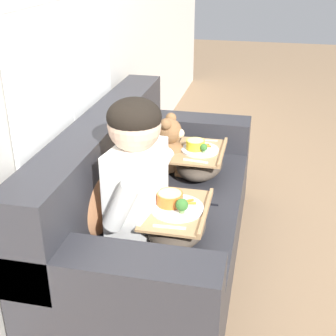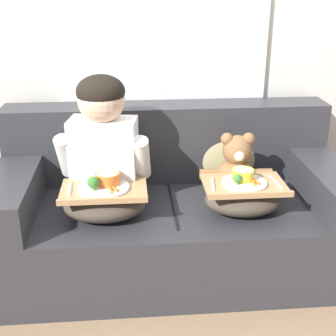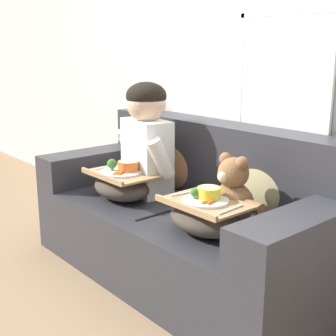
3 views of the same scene
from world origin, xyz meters
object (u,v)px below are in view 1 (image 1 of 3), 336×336
object	(u,v)px
couch	(149,212)
lap_tray_child	(177,222)
child_figure	(136,164)
teddy_bear	(169,149)
throw_pillow_behind_child	(93,195)
throw_pillow_behind_teddy	(134,141)
lap_tray_teddy	(199,161)

from	to	relation	value
couch	lap_tray_child	size ratio (longest dim) A/B	4.39
child_figure	teddy_bear	distance (m)	0.72
child_figure	lap_tray_child	bearing A→B (deg)	-89.82
couch	teddy_bear	size ratio (longest dim) A/B	4.69
throw_pillow_behind_child	teddy_bear	size ratio (longest dim) A/B	1.03
couch	throw_pillow_behind_teddy	world-z (taller)	couch
child_figure	couch	bearing A→B (deg)	6.22
teddy_bear	lap_tray_child	distance (m)	0.72
teddy_bear	lap_tray_child	bearing A→B (deg)	-165.05
couch	teddy_bear	distance (m)	0.42
couch	teddy_bear	bearing A→B (deg)	-6.85
lap_tray_teddy	throw_pillow_behind_teddy	bearing A→B (deg)	89.94
throw_pillow_behind_child	child_figure	xyz separation A→B (m)	(-0.00, -0.21, 0.19)
throw_pillow_behind_teddy	child_figure	size ratio (longest dim) A/B	0.55
throw_pillow_behind_teddy	teddy_bear	distance (m)	0.22
throw_pillow_behind_child	lap_tray_child	bearing A→B (deg)	-89.94
child_figure	lap_tray_child	world-z (taller)	child_figure
throw_pillow_behind_child	teddy_bear	xyz separation A→B (m)	(0.69, -0.22, -0.03)
couch	teddy_bear	xyz separation A→B (m)	(0.34, -0.04, 0.24)
throw_pillow_behind_child	child_figure	bearing A→B (deg)	-90.05
throw_pillow_behind_teddy	lap_tray_child	size ratio (longest dim) A/B	0.89
couch	throw_pillow_behind_teddy	size ratio (longest dim) A/B	4.94
couch	child_figure	xyz separation A→B (m)	(-0.34, -0.04, 0.46)
child_figure	lap_tray_teddy	bearing A→B (deg)	-15.27
teddy_bear	lap_tray_teddy	xyz separation A→B (m)	(-0.00, -0.18, -0.06)
couch	throw_pillow_behind_child	world-z (taller)	couch
lap_tray_child	throw_pillow_behind_child	bearing A→B (deg)	90.06
throw_pillow_behind_child	teddy_bear	distance (m)	0.72
throw_pillow_behind_teddy	lap_tray_teddy	world-z (taller)	throw_pillow_behind_teddy
throw_pillow_behind_child	throw_pillow_behind_teddy	bearing A→B (deg)	0.00
couch	throw_pillow_behind_teddy	distance (m)	0.47
couch	lap_tray_child	xyz separation A→B (m)	(-0.34, -0.23, 0.18)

